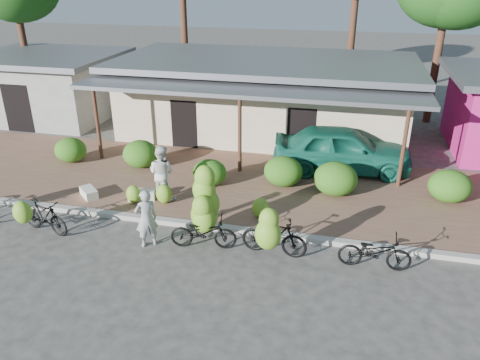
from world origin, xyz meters
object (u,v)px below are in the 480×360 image
object	(u,v)px
vendor	(146,218)
bike_far_right	(375,252)
sack_far	(89,193)
teal_van	(342,149)
sack_near	(142,195)
bike_left	(41,216)
bystander	(162,173)
bike_center	(204,215)
bike_right	(272,235)

from	to	relation	value
vendor	bike_far_right	bearing A→B (deg)	146.88
bike_far_right	sack_far	xyz separation A→B (m)	(-8.99, 1.77, -0.21)
bike_far_right	teal_van	xyz separation A→B (m)	(-1.07, 5.88, 0.49)
teal_van	sack_near	bearing A→B (deg)	115.06
bike_left	bystander	size ratio (longest dim) A/B	0.97
bike_center	teal_van	distance (m)	6.66
bike_center	bike_right	size ratio (longest dim) A/B	1.22
teal_van	bike_left	bearing A→B (deg)	121.14
bike_center	bike_far_right	bearing A→B (deg)	-101.41
sack_near	bike_far_right	bearing A→B (deg)	-15.55
bike_left	bike_right	xyz separation A→B (m)	(6.56, 0.30, 0.13)
bike_far_right	bystander	world-z (taller)	bystander
bike_left	bike_center	xyz separation A→B (m)	(4.62, 0.66, 0.27)
bike_right	bystander	xyz separation A→B (m)	(-3.99, 2.41, 0.31)
bike_right	teal_van	bearing A→B (deg)	-9.00
vendor	teal_van	xyz separation A→B (m)	(4.91, 6.22, 0.13)
bike_right	sack_near	bearing A→B (deg)	69.78
sack_near	bike_left	bearing A→B (deg)	-127.57
bike_far_right	bystander	distance (m)	6.97
vendor	teal_van	distance (m)	7.93
bike_far_right	bike_right	bearing A→B (deg)	92.13
vendor	sack_near	bearing A→B (deg)	-98.39
bike_center	sack_far	bearing A→B (deg)	61.42
sack_far	vendor	size ratio (longest dim) A/B	0.45
bike_left	teal_van	world-z (taller)	teal_van
sack_far	bike_center	bearing A→B (deg)	-19.53
bike_left	vendor	world-z (taller)	vendor
bike_left	bike_far_right	bearing A→B (deg)	-73.58
sack_near	sack_far	size ratio (longest dim) A/B	1.13
sack_near	teal_van	xyz separation A→B (m)	(6.16, 3.87, 0.69)
vendor	bike_center	bearing A→B (deg)	163.43
bike_left	sack_far	distance (m)	2.27
bike_center	bike_far_right	world-z (taller)	bike_center
bystander	vendor	bearing A→B (deg)	115.19
bike_center	vendor	size ratio (longest dim) A/B	1.31
sack_near	teal_van	bearing A→B (deg)	32.14
sack_near	bystander	world-z (taller)	bystander
bike_left	sack_far	bearing A→B (deg)	9.39
bike_left	bike_far_right	xyz separation A→B (m)	(9.15, 0.47, -0.10)
bike_right	sack_far	distance (m)	6.71
bike_far_right	teal_van	bearing A→B (deg)	8.54
bike_right	vendor	distance (m)	3.41
bystander	teal_van	world-z (taller)	bystander
bike_right	vendor	bearing A→B (deg)	97.70
bike_left	bike_center	world-z (taller)	bike_center
vendor	bystander	bearing A→B (deg)	-113.42
teal_van	bike_far_right	bearing A→B (deg)	-176.73
sack_near	sack_far	xyz separation A→B (m)	(-1.75, -0.24, -0.01)
bystander	bike_far_right	bearing A→B (deg)	173.50
bike_right	sack_near	world-z (taller)	bike_right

